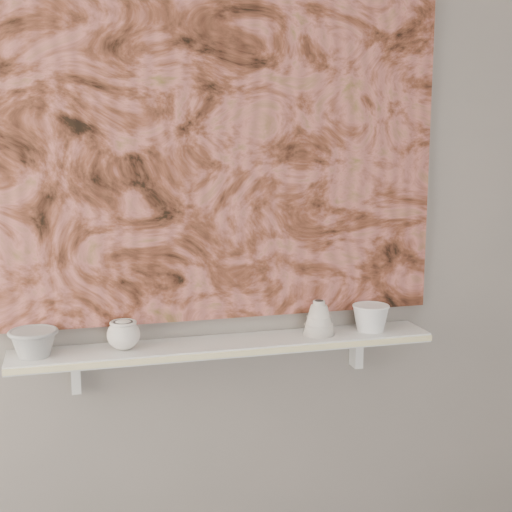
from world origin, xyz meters
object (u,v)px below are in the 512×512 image
object	(u,v)px
cup_cream	(123,335)
bowl_white	(371,317)
bell_vessel	(319,318)
shelf	(227,346)
bowl_grey	(34,342)
painting	(221,155)

from	to	relation	value
cup_cream	bowl_white	size ratio (longest dim) A/B	0.82
bell_vessel	cup_cream	bearing A→B (deg)	180.00
shelf	cup_cream	distance (m)	0.34
shelf	bowl_grey	size ratio (longest dim) A/B	9.21
cup_cream	bell_vessel	size ratio (longest dim) A/B	0.89
bowl_grey	shelf	bearing A→B (deg)	0.00
bowl_grey	cup_cream	world-z (taller)	cup_cream
painting	bell_vessel	world-z (taller)	painting
bowl_white	shelf	bearing A→B (deg)	180.00
bowl_white	cup_cream	bearing A→B (deg)	180.00
cup_cream	bell_vessel	xyz separation A→B (m)	(0.66, 0.00, 0.01)
painting	cup_cream	world-z (taller)	painting
bowl_white	bell_vessel	bearing A→B (deg)	180.00
bowl_grey	bowl_white	bearing A→B (deg)	0.00
shelf	painting	size ratio (longest dim) A/B	0.93
shelf	bowl_white	world-z (taller)	bowl_white
painting	bowl_white	distance (m)	0.77
cup_cream	bowl_white	bearing A→B (deg)	0.00
shelf	painting	world-z (taller)	painting
bowl_grey	cup_cream	distance (m)	0.27
shelf	bowl_white	size ratio (longest dim) A/B	10.84
bowl_grey	bowl_white	size ratio (longest dim) A/B	1.18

